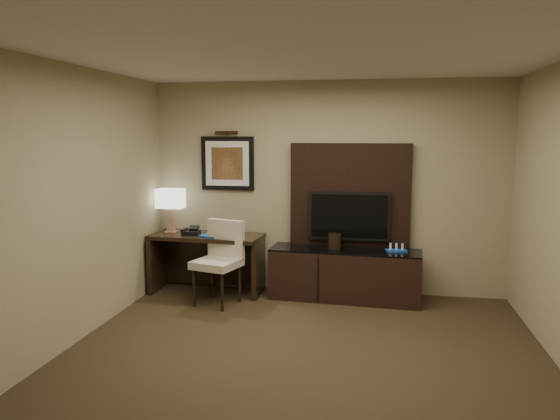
% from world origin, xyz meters
% --- Properties ---
extents(floor, '(4.50, 5.00, 0.01)m').
position_xyz_m(floor, '(0.00, 0.00, -0.01)').
color(floor, '#302415').
rests_on(floor, ground).
extents(ceiling, '(4.50, 5.00, 0.01)m').
position_xyz_m(ceiling, '(0.00, 0.00, 2.70)').
color(ceiling, silver).
rests_on(ceiling, wall_back).
extents(wall_back, '(4.50, 0.01, 2.70)m').
position_xyz_m(wall_back, '(0.00, 2.50, 1.35)').
color(wall_back, '#968D65').
rests_on(wall_back, floor).
extents(wall_front, '(4.50, 0.01, 2.70)m').
position_xyz_m(wall_front, '(0.00, -2.50, 1.35)').
color(wall_front, '#968D65').
rests_on(wall_front, floor).
extents(wall_left, '(0.01, 5.00, 2.70)m').
position_xyz_m(wall_left, '(-2.25, 0.00, 1.35)').
color(wall_left, '#968D65').
rests_on(wall_left, floor).
extents(desk, '(1.46, 0.71, 0.76)m').
position_xyz_m(desk, '(-1.50, 2.15, 0.38)').
color(desk, black).
rests_on(desk, floor).
extents(credenza, '(1.86, 0.63, 0.63)m').
position_xyz_m(credenza, '(0.27, 2.15, 0.32)').
color(credenza, black).
rests_on(credenza, floor).
extents(tv_wall_panel, '(1.50, 0.12, 1.30)m').
position_xyz_m(tv_wall_panel, '(0.30, 2.44, 1.27)').
color(tv_wall_panel, black).
rests_on(tv_wall_panel, wall_back).
extents(tv, '(1.00, 0.08, 0.60)m').
position_xyz_m(tv, '(0.30, 2.34, 1.02)').
color(tv, black).
rests_on(tv, tv_wall_panel).
extents(artwork, '(0.70, 0.04, 0.70)m').
position_xyz_m(artwork, '(-1.30, 2.48, 1.65)').
color(artwork, black).
rests_on(artwork, wall_back).
extents(picture_light, '(0.04, 0.04, 0.30)m').
position_xyz_m(picture_light, '(-1.30, 2.44, 2.05)').
color(picture_light, '#3C2913').
rests_on(picture_light, wall_back).
extents(desk_chair, '(0.63, 0.68, 1.02)m').
position_xyz_m(desk_chair, '(-1.23, 1.68, 0.51)').
color(desk_chair, beige).
rests_on(desk_chair, floor).
extents(table_lamp, '(0.36, 0.25, 0.53)m').
position_xyz_m(table_lamp, '(-2.00, 2.22, 1.02)').
color(table_lamp, '#A57F67').
rests_on(table_lamp, desk).
extents(desk_phone, '(0.22, 0.20, 0.10)m').
position_xyz_m(desk_phone, '(-1.69, 2.12, 0.81)').
color(desk_phone, black).
rests_on(desk_phone, desk).
extents(blue_folder, '(0.33, 0.38, 0.02)m').
position_xyz_m(blue_folder, '(-1.39, 2.08, 0.77)').
color(blue_folder, '#1945A3').
rests_on(blue_folder, desk).
extents(book, '(0.15, 0.09, 0.21)m').
position_xyz_m(book, '(-1.37, 2.10, 0.86)').
color(book, '#BCAD93').
rests_on(book, desk).
extents(water_bottle, '(0.07, 0.07, 0.18)m').
position_xyz_m(water_bottle, '(-1.13, 2.19, 0.85)').
color(water_bottle, silver).
rests_on(water_bottle, desk).
extents(ice_bucket, '(0.21, 0.21, 0.19)m').
position_xyz_m(ice_bucket, '(0.13, 2.18, 0.72)').
color(ice_bucket, black).
rests_on(ice_bucket, credenza).
extents(minibar_tray, '(0.26, 0.19, 0.09)m').
position_xyz_m(minibar_tray, '(0.88, 2.15, 0.68)').
color(minibar_tray, '#194AA3').
rests_on(minibar_tray, credenza).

